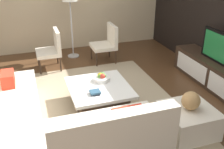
# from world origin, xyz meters

# --- Properties ---
(ground_plane) EXTENTS (14.00, 14.00, 0.00)m
(ground_plane) POSITION_xyz_m (0.00, 0.00, 0.00)
(ground_plane) COLOR #4C301C
(area_rug) EXTENTS (3.32, 2.81, 0.01)m
(area_rug) POSITION_xyz_m (-0.10, 0.00, 0.01)
(area_rug) COLOR tan
(area_rug) RESTS_ON ground
(media_console) EXTENTS (2.31, 0.48, 0.50)m
(media_console) POSITION_xyz_m (0.00, 2.40, 0.25)
(media_console) COLOR #332319
(media_console) RESTS_ON ground
(television) EXTENTS (1.12, 0.06, 0.58)m
(television) POSITION_xyz_m (0.00, 2.40, 0.79)
(television) COLOR black
(television) RESTS_ON media_console
(sectional_couch) EXTENTS (2.52, 2.35, 0.82)m
(sectional_couch) POSITION_xyz_m (0.53, -0.89, 0.28)
(sectional_couch) COLOR beige
(sectional_couch) RESTS_ON ground
(coffee_table) EXTENTS (1.04, 0.98, 0.38)m
(coffee_table) POSITION_xyz_m (-0.10, 0.10, 0.20)
(coffee_table) COLOR #332319
(coffee_table) RESTS_ON ground
(accent_chair_near) EXTENTS (0.56, 0.51, 0.87)m
(accent_chair_near) POSITION_xyz_m (-1.94, -0.43, 0.49)
(accent_chair_near) COLOR #332319
(accent_chair_near) RESTS_ON ground
(ottoman) EXTENTS (0.70, 0.70, 0.40)m
(ottoman) POSITION_xyz_m (0.98, 1.11, 0.20)
(ottoman) COLOR beige
(ottoman) RESTS_ON ground
(fruit_bowl) EXTENTS (0.28, 0.28, 0.14)m
(fruit_bowl) POSITION_xyz_m (-0.28, 0.20, 0.43)
(fruit_bowl) COLOR silver
(fruit_bowl) RESTS_ON coffee_table
(accent_chair_far) EXTENTS (0.56, 0.54, 0.87)m
(accent_chair_far) POSITION_xyz_m (-1.96, 0.83, 0.49)
(accent_chair_far) COLOR #332319
(accent_chair_far) RESTS_ON ground
(decorative_ball) EXTENTS (0.26, 0.26, 0.26)m
(decorative_ball) POSITION_xyz_m (0.98, 1.11, 0.53)
(decorative_ball) COLOR #AD8451
(decorative_ball) RESTS_ON ottoman
(book_stack) EXTENTS (0.18, 0.16, 0.05)m
(book_stack) POSITION_xyz_m (0.12, -0.03, 0.41)
(book_stack) COLOR #1E232D
(book_stack) RESTS_ON coffee_table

